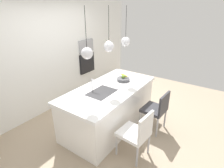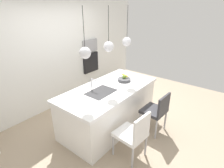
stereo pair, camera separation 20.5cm
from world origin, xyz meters
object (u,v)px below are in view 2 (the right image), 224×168
Objects in this scene: chair_near at (134,133)px; chair_middle at (157,110)px; oven at (91,63)px; fruit_bowl at (124,79)px; microwave at (90,46)px.

chair_middle is (0.88, 0.01, 0.01)m from chair_near.
oven is 2.58m from chair_middle.
fruit_bowl is 1.73m from oven.
microwave is at bearing 69.42° from fruit_bowl.
chair_near is (-1.57, -2.47, -0.36)m from oven.
fruit_bowl is 1.36m from chair_near.
fruit_bowl reaches higher than chair_middle.
microwave is 3.05m from chair_near.
chair_middle is (-0.69, -2.47, -0.85)m from microwave.
microwave reaches higher than fruit_bowl.
fruit_bowl is at bearing -110.58° from oven.
microwave is 2.70m from chair_middle.
oven is 0.65× the size of chair_middle.
fruit_bowl is at bearing 84.15° from chair_middle.
chair_near is at bearing -122.41° from oven.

